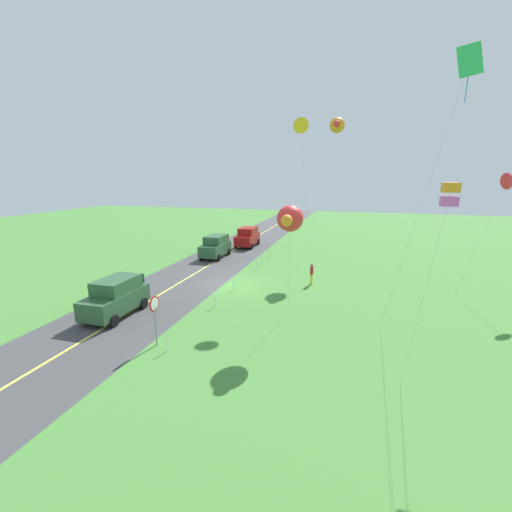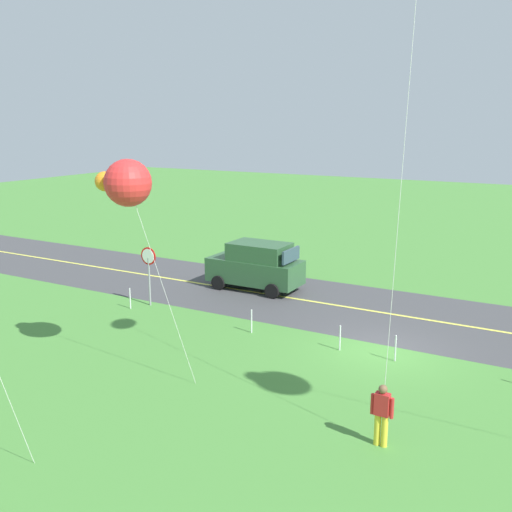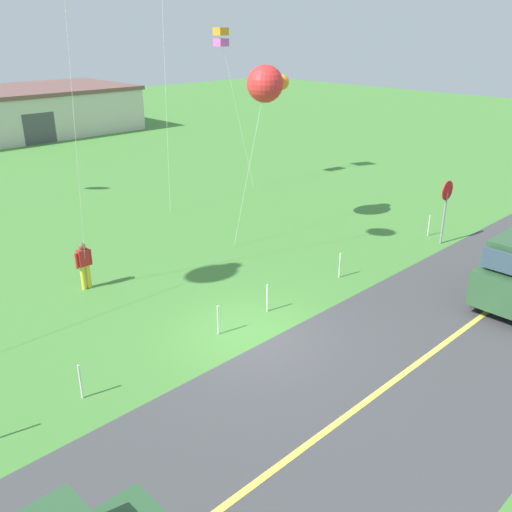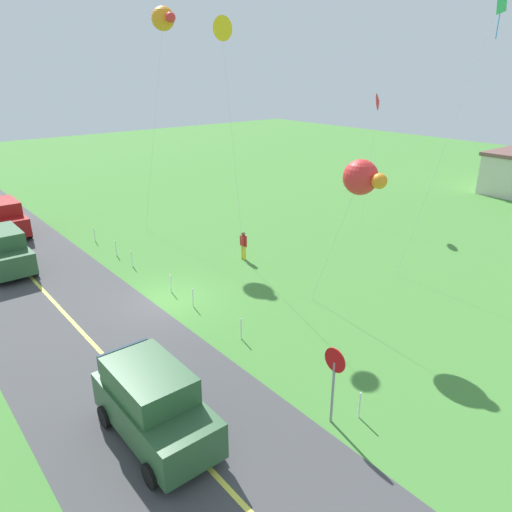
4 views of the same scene
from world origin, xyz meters
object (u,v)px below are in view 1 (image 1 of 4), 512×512
object	(u,v)px
car_suv_foreground	(116,297)
kite_red_low	(301,126)
car_parked_west_far	(248,237)
person_adult_near	(312,273)
kite_orange_near	(450,195)
kite_pink_drift	(467,68)
car_parked_west_near	(215,246)
stop_sign	(155,311)
kite_blue_mid	(508,181)
kite_yellow_high	(290,219)
kite_green_far	(337,125)

from	to	relation	value
car_suv_foreground	kite_red_low	distance (m)	16.89
car_suv_foreground	car_parked_west_far	world-z (taller)	same
person_adult_near	kite_red_low	world-z (taller)	kite_red_low
car_parked_west_far	car_suv_foreground	bearing A→B (deg)	-3.39
kite_red_low	kite_orange_near	size ratio (longest dim) A/B	1.54
car_suv_foreground	kite_red_low	bearing A→B (deg)	135.03
kite_pink_drift	kite_red_low	bearing A→B (deg)	-137.09
car_parked_west_near	kite_orange_near	world-z (taller)	kite_orange_near
kite_red_low	car_parked_west_far	bearing A→B (deg)	-147.83
car_parked_west_far	stop_sign	size ratio (longest dim) A/B	1.72
car_parked_west_far	kite_blue_mid	bearing A→B (deg)	61.93
person_adult_near	kite_yellow_high	size ratio (longest dim) A/B	0.24
kite_green_far	kite_orange_near	world-z (taller)	kite_green_far
car_parked_west_far	car_parked_west_near	bearing A→B (deg)	-13.27
person_adult_near	kite_blue_mid	xyz separation A→B (m)	(-1.22, 12.53, 6.97)
car_parked_west_near	person_adult_near	world-z (taller)	car_parked_west_near
person_adult_near	kite_yellow_high	distance (m)	9.55
kite_red_low	kite_green_far	bearing A→B (deg)	167.43
car_parked_west_near	person_adult_near	size ratio (longest dim) A/B	2.75
stop_sign	kite_orange_near	world-z (taller)	kite_orange_near
car_parked_west_near	car_parked_west_far	world-z (taller)	same
kite_green_far	stop_sign	bearing A→B (deg)	-18.29
stop_sign	kite_green_far	distance (m)	24.62
car_suv_foreground	kite_pink_drift	bearing A→B (deg)	92.07
kite_green_far	kite_orange_near	distance (m)	21.66
car_parked_west_near	kite_orange_near	bearing A→B (deg)	43.25
kite_yellow_high	kite_orange_near	distance (m)	7.62
person_adult_near	kite_green_far	distance (m)	14.80
car_parked_west_far	kite_green_far	bearing A→B (deg)	68.10
stop_sign	kite_green_far	bearing A→B (deg)	161.71
kite_red_low	kite_pink_drift	world-z (taller)	kite_pink_drift
kite_green_far	kite_pink_drift	world-z (taller)	kite_green_far
kite_blue_mid	stop_sign	bearing A→B (deg)	-54.30
kite_red_low	kite_yellow_high	xyz separation A→B (m)	(8.03, 0.82, -5.62)
car_parked_west_far	stop_sign	xyz separation A→B (m)	(24.95, 3.09, 0.65)
car_parked_west_near	kite_blue_mid	bearing A→B (deg)	77.15
stop_sign	kite_green_far	size ratio (longest dim) A/B	0.19
car_parked_west_near	kite_pink_drift	bearing A→B (deg)	49.18
car_parked_west_near	car_parked_west_far	distance (m)	6.46
stop_sign	kite_red_low	xyz separation A→B (m)	(-12.15, 4.96, 9.82)
stop_sign	person_adult_near	world-z (taller)	stop_sign
person_adult_near	kite_green_far	world-z (taller)	kite_green_far
car_parked_west_near	car_parked_west_far	size ratio (longest dim) A/B	1.00
kite_green_far	car_suv_foreground	bearing A→B (deg)	-31.96
car_parked_west_near	kite_green_far	distance (m)	16.49
car_parked_west_far	kite_green_far	world-z (taller)	kite_green_far
kite_red_low	stop_sign	bearing A→B (deg)	-22.20
car_parked_west_far	stop_sign	bearing A→B (deg)	7.07
car_parked_west_far	kite_orange_near	distance (m)	29.52
kite_green_far	kite_orange_near	xyz separation A→B (m)	(20.29, 5.47, -5.26)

